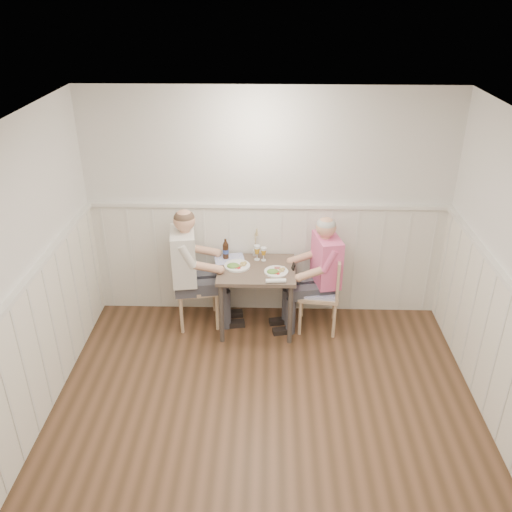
{
  "coord_description": "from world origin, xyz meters",
  "views": [
    {
      "loc": [
        0.01,
        -3.29,
        3.54
      ],
      "look_at": [
        -0.12,
        1.64,
        1.0
      ],
      "focal_mm": 38.0,
      "sensor_mm": 36.0,
      "label": 1
    }
  ],
  "objects_px": {
    "man_in_pink": "(321,281)",
    "diner_cream": "(189,278)",
    "beer_bottle": "(226,250)",
    "grass_vase": "(254,243)",
    "dining_table": "(256,277)",
    "chair_right": "(324,289)",
    "chair_left": "(192,282)"
  },
  "relations": [
    {
      "from": "chair_left",
      "to": "diner_cream",
      "type": "relative_size",
      "value": 0.68
    },
    {
      "from": "grass_vase",
      "to": "chair_right",
      "type": "bearing_deg",
      "value": -20.57
    },
    {
      "from": "chair_right",
      "to": "grass_vase",
      "type": "height_order",
      "value": "grass_vase"
    },
    {
      "from": "diner_cream",
      "to": "chair_left",
      "type": "bearing_deg",
      "value": 73.95
    },
    {
      "from": "dining_table",
      "to": "beer_bottle",
      "type": "relative_size",
      "value": 3.48
    },
    {
      "from": "grass_vase",
      "to": "dining_table",
      "type": "bearing_deg",
      "value": -84.2
    },
    {
      "from": "man_in_pink",
      "to": "diner_cream",
      "type": "height_order",
      "value": "diner_cream"
    },
    {
      "from": "chair_left",
      "to": "dining_table",
      "type": "bearing_deg",
      "value": -5.44
    },
    {
      "from": "chair_left",
      "to": "beer_bottle",
      "type": "xyz_separation_m",
      "value": [
        0.38,
        0.15,
        0.33
      ]
    },
    {
      "from": "chair_left",
      "to": "beer_bottle",
      "type": "relative_size",
      "value": 4.07
    },
    {
      "from": "chair_left",
      "to": "grass_vase",
      "type": "xyz_separation_m",
      "value": [
        0.69,
        0.23,
        0.38
      ]
    },
    {
      "from": "chair_left",
      "to": "man_in_pink",
      "type": "height_order",
      "value": "man_in_pink"
    },
    {
      "from": "beer_bottle",
      "to": "diner_cream",
      "type": "bearing_deg",
      "value": -153.01
    },
    {
      "from": "chair_left",
      "to": "diner_cream",
      "type": "distance_m",
      "value": 0.09
    },
    {
      "from": "man_in_pink",
      "to": "diner_cream",
      "type": "bearing_deg",
      "value": -178.63
    },
    {
      "from": "man_in_pink",
      "to": "grass_vase",
      "type": "relative_size",
      "value": 3.85
    },
    {
      "from": "chair_right",
      "to": "diner_cream",
      "type": "bearing_deg",
      "value": 179.74
    },
    {
      "from": "dining_table",
      "to": "beer_bottle",
      "type": "bearing_deg",
      "value": 148.05
    },
    {
      "from": "dining_table",
      "to": "chair_right",
      "type": "distance_m",
      "value": 0.76
    },
    {
      "from": "beer_bottle",
      "to": "chair_right",
      "type": "bearing_deg",
      "value": -10.72
    },
    {
      "from": "man_in_pink",
      "to": "beer_bottle",
      "type": "bearing_deg",
      "value": 171.16
    },
    {
      "from": "chair_right",
      "to": "man_in_pink",
      "type": "xyz_separation_m",
      "value": [
        -0.03,
        0.04,
        0.07
      ]
    },
    {
      "from": "diner_cream",
      "to": "grass_vase",
      "type": "xyz_separation_m",
      "value": [
        0.71,
        0.28,
        0.31
      ]
    },
    {
      "from": "dining_table",
      "to": "grass_vase",
      "type": "xyz_separation_m",
      "value": [
        -0.03,
        0.3,
        0.27
      ]
    },
    {
      "from": "chair_left",
      "to": "grass_vase",
      "type": "bearing_deg",
      "value": 18.45
    },
    {
      "from": "chair_left",
      "to": "chair_right",
      "type": "bearing_deg",
      "value": -2.31
    },
    {
      "from": "chair_left",
      "to": "diner_cream",
      "type": "height_order",
      "value": "diner_cream"
    },
    {
      "from": "dining_table",
      "to": "diner_cream",
      "type": "distance_m",
      "value": 0.74
    },
    {
      "from": "chair_right",
      "to": "beer_bottle",
      "type": "relative_size",
      "value": 3.85
    },
    {
      "from": "dining_table",
      "to": "beer_bottle",
      "type": "distance_m",
      "value": 0.46
    },
    {
      "from": "chair_left",
      "to": "man_in_pink",
      "type": "xyz_separation_m",
      "value": [
        1.44,
        -0.02,
        0.04
      ]
    },
    {
      "from": "chair_left",
      "to": "beer_bottle",
      "type": "height_order",
      "value": "beer_bottle"
    }
  ]
}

